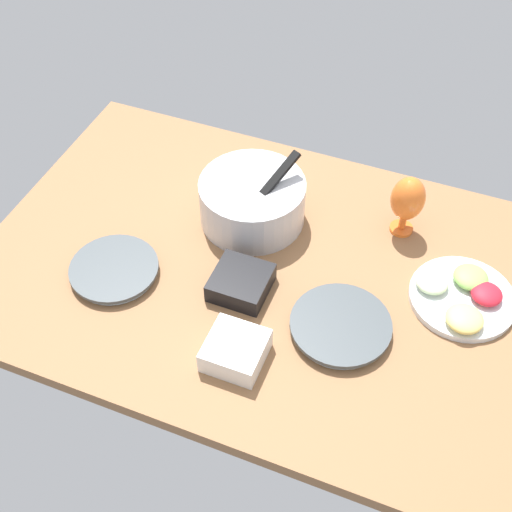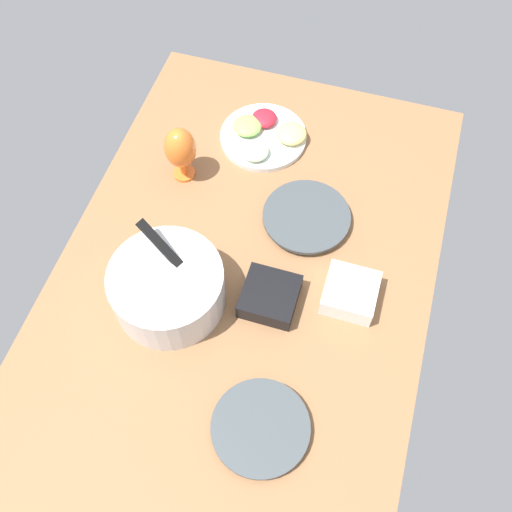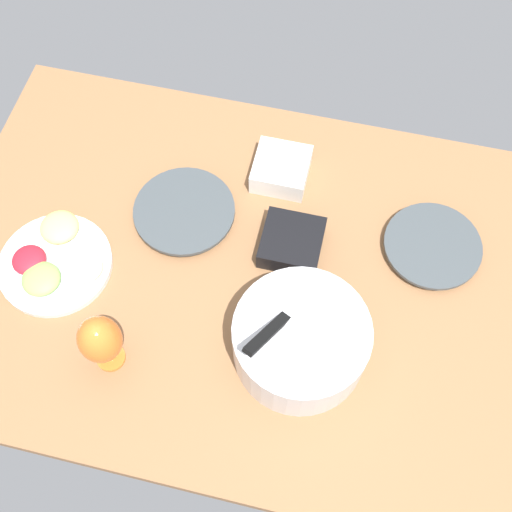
# 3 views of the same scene
# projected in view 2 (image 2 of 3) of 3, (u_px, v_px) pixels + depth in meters

# --- Properties ---
(ground_plane) EXTENTS (1.60, 1.04, 0.04)m
(ground_plane) POSITION_uv_depth(u_px,v_px,m) (243.00, 279.00, 1.67)
(ground_plane) COLOR #8C603D
(dinner_plate_left) EXTENTS (0.24, 0.24, 0.03)m
(dinner_plate_left) POSITION_uv_depth(u_px,v_px,m) (260.00, 428.00, 1.43)
(dinner_plate_left) COLOR silver
(dinner_plate_left) RESTS_ON ground_plane
(dinner_plate_right) EXTENTS (0.26, 0.26, 0.03)m
(dinner_plate_right) POSITION_uv_depth(u_px,v_px,m) (306.00, 218.00, 1.73)
(dinner_plate_right) COLOR silver
(dinner_plate_right) RESTS_ON ground_plane
(mixing_bowl) EXTENTS (0.30, 0.30, 0.21)m
(mixing_bowl) POSITION_uv_depth(u_px,v_px,m) (168.00, 287.00, 1.55)
(mixing_bowl) COLOR silver
(mixing_bowl) RESTS_ON ground_plane
(fruit_platter) EXTENTS (0.28, 0.28, 0.05)m
(fruit_platter) POSITION_uv_depth(u_px,v_px,m) (265.00, 135.00, 1.89)
(fruit_platter) COLOR silver
(fruit_platter) RESTS_ON ground_plane
(hurricane_glass_orange) EXTENTS (0.10, 0.10, 0.19)m
(hurricane_glass_orange) POSITION_uv_depth(u_px,v_px,m) (180.00, 149.00, 1.73)
(hurricane_glass_orange) COLOR orange
(hurricane_glass_orange) RESTS_ON ground_plane
(square_bowl_black) EXTENTS (0.15, 0.15, 0.06)m
(square_bowl_black) POSITION_uv_depth(u_px,v_px,m) (270.00, 296.00, 1.59)
(square_bowl_black) COLOR black
(square_bowl_black) RESTS_ON ground_plane
(square_bowl_white) EXTENTS (0.14, 0.14, 0.06)m
(square_bowl_white) POSITION_uv_depth(u_px,v_px,m) (350.00, 292.00, 1.59)
(square_bowl_white) COLOR white
(square_bowl_white) RESTS_ON ground_plane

